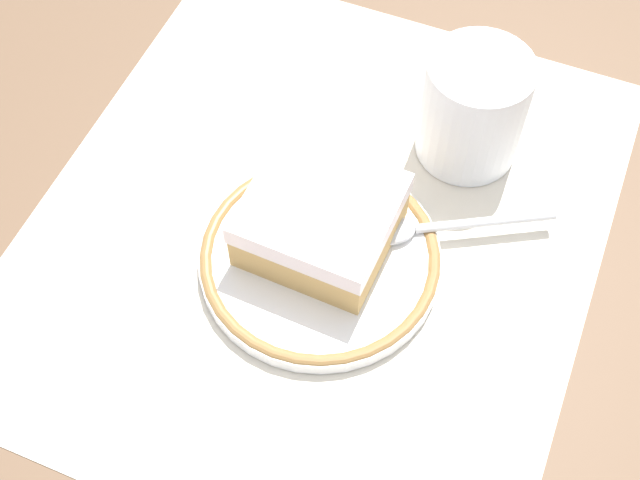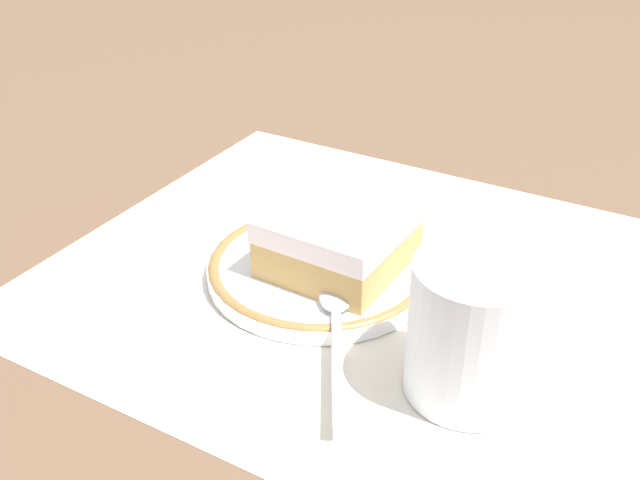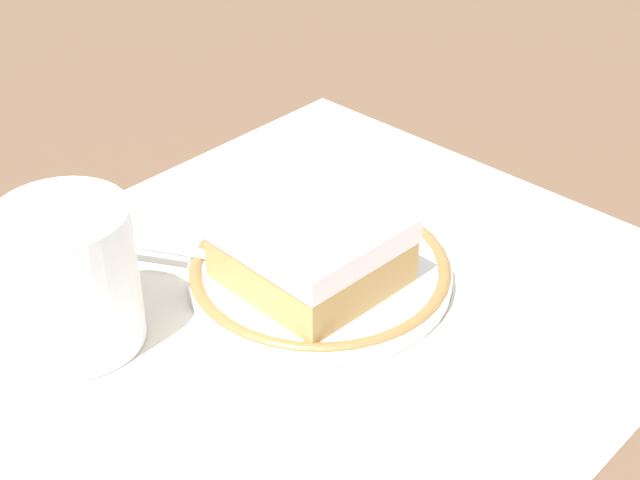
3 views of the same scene
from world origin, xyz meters
name	(u,v)px [view 3 (image 3 of 3)]	position (x,y,z in m)	size (l,w,h in m)	color
ground_plane	(307,310)	(0.00, 0.00, 0.00)	(2.40, 2.40, 0.00)	brown
placemat	(307,309)	(0.00, 0.00, 0.00)	(0.46, 0.40, 0.00)	beige
plate	(320,271)	(-0.03, -0.01, 0.01)	(0.17, 0.17, 0.01)	white
cake_slice	(311,247)	(-0.01, -0.01, 0.04)	(0.10, 0.10, 0.05)	tan
spoon	(203,253)	(0.02, -0.07, 0.02)	(0.08, 0.13, 0.01)	silver
cup	(72,286)	(0.11, -0.08, 0.04)	(0.08, 0.08, 0.09)	white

